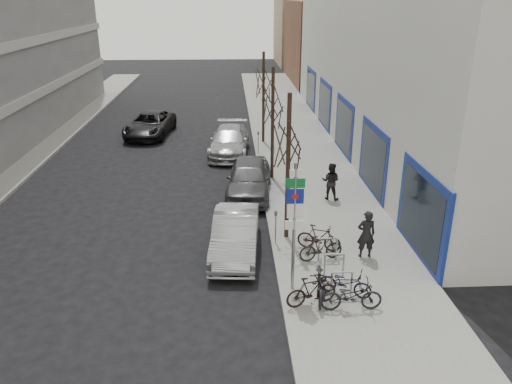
{
  "coord_description": "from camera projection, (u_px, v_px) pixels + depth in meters",
  "views": [
    {
      "loc": [
        0.59,
        -13.1,
        8.54
      ],
      "look_at": [
        1.46,
        3.39,
        2.0
      ],
      "focal_mm": 35.0,
      "sensor_mm": 36.0,
      "label": 1
    }
  ],
  "objects": [
    {
      "name": "parked_car_back",
      "position": [
        229.0,
        141.0,
        28.46
      ],
      "size": [
        2.56,
        5.39,
        1.52
      ],
      "primitive_type": "imported",
      "rotation": [
        0.0,
        0.0,
        -0.09
      ],
      "color": "#9D9DA2",
      "rests_on": "ground"
    },
    {
      "name": "bike_far_curb",
      "position": [
        352.0,
        293.0,
        14.09
      ],
      "size": [
        1.77,
        0.54,
        1.08
      ],
      "primitive_type": "imported",
      "rotation": [
        0.0,
        0.0,
        1.57
      ],
      "color": "black",
      "rests_on": "sidewalk_east"
    },
    {
      "name": "sidewalk_east",
      "position": [
        310.0,
        178.0,
        24.75
      ],
      "size": [
        5.0,
        70.0,
        0.15
      ],
      "primitive_type": "cube",
      "color": "slate",
      "rests_on": "ground"
    },
    {
      "name": "meter_mid",
      "position": [
        265.0,
        173.0,
        22.94
      ],
      "size": [
        0.1,
        0.08,
        1.27
      ],
      "color": "gray",
      "rests_on": "sidewalk_east"
    },
    {
      "name": "highway_sign_pole",
      "position": [
        294.0,
        220.0,
        14.48
      ],
      "size": [
        0.55,
        0.1,
        4.2
      ],
      "color": "gray",
      "rests_on": "ground"
    },
    {
      "name": "parked_car_front",
      "position": [
        235.0,
        235.0,
        17.45
      ],
      "size": [
        1.88,
        4.51,
        1.45
      ],
      "primitive_type": "imported",
      "rotation": [
        0.0,
        0.0,
        -0.08
      ],
      "color": "#A0A1A5",
      "rests_on": "ground"
    },
    {
      "name": "bike_rack",
      "position": [
        334.0,
        262.0,
        15.78
      ],
      "size": [
        0.66,
        2.26,
        0.83
      ],
      "color": "gray",
      "rests_on": "sidewalk_east"
    },
    {
      "name": "meter_front",
      "position": [
        276.0,
        224.0,
        17.83
      ],
      "size": [
        0.1,
        0.08,
        1.27
      ],
      "color": "gray",
      "rests_on": "sidewalk_east"
    },
    {
      "name": "pedestrian_far",
      "position": [
        331.0,
        181.0,
        21.71
      ],
      "size": [
        0.73,
        0.63,
        1.68
      ],
      "primitive_type": "imported",
      "rotation": [
        0.0,
        0.0,
        2.74
      ],
      "color": "black",
      "rests_on": "sidewalk_east"
    },
    {
      "name": "commercial_building",
      "position": [
        510.0,
        60.0,
        29.12
      ],
      "size": [
        20.0,
        32.0,
        10.0
      ],
      "primitive_type": "cube",
      "color": "#B7B7B2",
      "rests_on": "ground"
    },
    {
      "name": "brick_building_far",
      "position": [
        349.0,
        42.0,
        51.58
      ],
      "size": [
        12.0,
        14.0,
        8.0
      ],
      "primitive_type": "cube",
      "color": "brown",
      "rests_on": "ground"
    },
    {
      "name": "ground",
      "position": [
        214.0,
        294.0,
        15.28
      ],
      "size": [
        120.0,
        120.0,
        0.0
      ],
      "primitive_type": "plane",
      "color": "black",
      "rests_on": "ground"
    },
    {
      "name": "bike_near_left",
      "position": [
        321.0,
        279.0,
        14.7
      ],
      "size": [
        0.86,
        2.0,
        1.18
      ],
      "primitive_type": "imported",
      "rotation": [
        0.0,
        0.0,
        -0.15
      ],
      "color": "black",
      "rests_on": "sidewalk_east"
    },
    {
      "name": "lane_car",
      "position": [
        150.0,
        124.0,
        32.22
      ],
      "size": [
        3.12,
        5.64,
        1.5
      ],
      "primitive_type": "imported",
      "rotation": [
        0.0,
        0.0,
        -0.12
      ],
      "color": "black",
      "rests_on": "ground"
    },
    {
      "name": "parked_car_mid",
      "position": [
        249.0,
        178.0,
        22.54
      ],
      "size": [
        2.38,
        4.93,
        1.62
      ],
      "primitive_type": "imported",
      "rotation": [
        0.0,
        0.0,
        -0.1
      ],
      "color": "#48474C",
      "rests_on": "ground"
    },
    {
      "name": "bike_mid_inner",
      "position": [
        321.0,
        247.0,
        16.78
      ],
      "size": [
        1.62,
        0.78,
        0.95
      ],
      "primitive_type": "imported",
      "rotation": [
        0.0,
        0.0,
        1.78
      ],
      "color": "black",
      "rests_on": "sidewalk_east"
    },
    {
      "name": "tree_mid",
      "position": [
        273.0,
        97.0,
        23.18
      ],
      "size": [
        1.8,
        1.8,
        5.5
      ],
      "color": "black",
      "rests_on": "ground"
    },
    {
      "name": "tree_far",
      "position": [
        264.0,
        76.0,
        29.21
      ],
      "size": [
        1.8,
        1.8,
        5.5
      ],
      "color": "black",
      "rests_on": "ground"
    },
    {
      "name": "bike_mid_curb",
      "position": [
        345.0,
        281.0,
        14.81
      ],
      "size": [
        1.66,
        1.09,
        0.98
      ],
      "primitive_type": "imported",
      "rotation": [
        0.0,
        0.0,
        1.15
      ],
      "color": "black",
      "rests_on": "sidewalk_east"
    },
    {
      "name": "tree_near",
      "position": [
        289.0,
        133.0,
        17.14
      ],
      "size": [
        1.8,
        1.8,
        5.5
      ],
      "color": "black",
      "rests_on": "ground"
    },
    {
      "name": "bike_near_right",
      "position": [
        312.0,
        290.0,
        14.33
      ],
      "size": [
        1.64,
        0.87,
        0.96
      ],
      "primitive_type": "imported",
      "rotation": [
        0.0,
        0.0,
        1.84
      ],
      "color": "black",
      "rests_on": "sidewalk_east"
    },
    {
      "name": "tan_building_far",
      "position": [
        327.0,
        28.0,
        65.34
      ],
      "size": [
        13.0,
        12.0,
        9.0
      ],
      "primitive_type": "cube",
      "color": "#937A5B",
      "rests_on": "ground"
    },
    {
      "name": "meter_back",
      "position": [
        258.0,
        140.0,
        28.04
      ],
      "size": [
        0.1,
        0.08,
        1.27
      ],
      "color": "gray",
      "rests_on": "sidewalk_east"
    },
    {
      "name": "pedestrian_near",
      "position": [
        366.0,
        234.0,
        16.86
      ],
      "size": [
        0.63,
        0.42,
        1.71
      ],
      "primitive_type": "imported",
      "rotation": [
        0.0,
        0.0,
        3.12
      ],
      "color": "black",
      "rests_on": "sidewalk_east"
    },
    {
      "name": "bike_far_inner",
      "position": [
        319.0,
        237.0,
        17.46
      ],
      "size": [
        1.64,
        1.04,
        0.96
      ],
      "primitive_type": "imported",
      "rotation": [
        0.0,
        0.0,
        1.18
      ],
      "color": "black",
      "rests_on": "sidewalk_east"
    }
  ]
}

